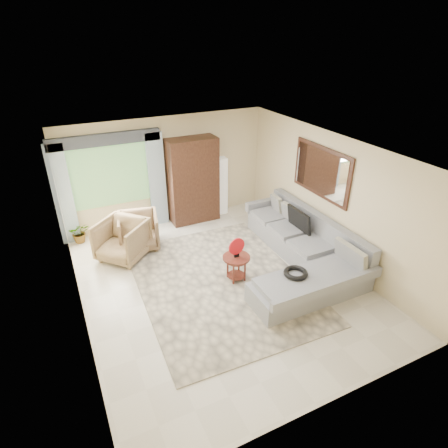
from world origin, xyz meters
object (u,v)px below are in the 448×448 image
armchair_right (139,231)px  sectional_sofa (302,253)px  tv_screen (299,220)px  potted_plant (80,232)px  coffee_table (236,268)px  armchair_left (122,240)px  armoire (193,181)px  floor_lamp (221,186)px

armchair_right → sectional_sofa: bearing=-25.3°
tv_screen → potted_plant: bearing=150.6°
sectional_sofa → coffee_table: sectional_sofa is taller
armchair_left → armchair_right: 0.52m
armoire → potted_plant: bearing=178.7°
armchair_right → floor_lamp: (2.40, 0.79, 0.36)m
potted_plant → armoire: armoire is taller
tv_screen → armchair_left: (-3.52, 1.31, -0.29)m
tv_screen → coffee_table: bearing=-165.8°
armchair_right → floor_lamp: floor_lamp is taller
tv_screen → armchair_right: tv_screen is taller
coffee_table → armchair_left: size_ratio=0.56×
potted_plant → coffee_table: bearing=-48.2°
sectional_sofa → potted_plant: (-4.01, 2.96, -0.04)m
floor_lamp → armchair_right: bearing=-161.7°
tv_screen → armchair_right: (-3.10, 1.61, -0.33)m
coffee_table → armoire: 2.89m
tv_screen → armchair_left: 3.77m
sectional_sofa → floor_lamp: size_ratio=2.31×
potted_plant → armchair_right: bearing=-34.1°
armoire → coffee_table: bearing=-94.8°
armchair_right → floor_lamp: bearing=30.4°
sectional_sofa → coffee_table: 1.47m
armoire → floor_lamp: 0.86m
armoire → floor_lamp: size_ratio=1.40×
coffee_table → armchair_right: armchair_right is taller
tv_screen → potted_plant: (-4.27, 2.40, -0.47)m
armchair_right → tv_screen: bearing=-15.3°
floor_lamp → armoire: bearing=-175.7°
sectional_sofa → armoire: size_ratio=1.65×
sectional_sofa → armchair_right: 3.57m
armchair_left → floor_lamp: (2.82, 1.09, 0.32)m
tv_screen → coffee_table: size_ratio=1.40×
sectional_sofa → potted_plant: 4.98m
coffee_table → armchair_right: (-1.36, 2.05, 0.12)m
coffee_table → floor_lamp: 3.06m
sectional_sofa → floor_lamp: bearing=98.3°
floor_lamp → coffee_table: bearing=-110.0°
tv_screen → floor_lamp: bearing=106.3°
potted_plant → floor_lamp: bearing=-0.1°
tv_screen → armchair_left: tv_screen is taller
sectional_sofa → tv_screen: bearing=64.4°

